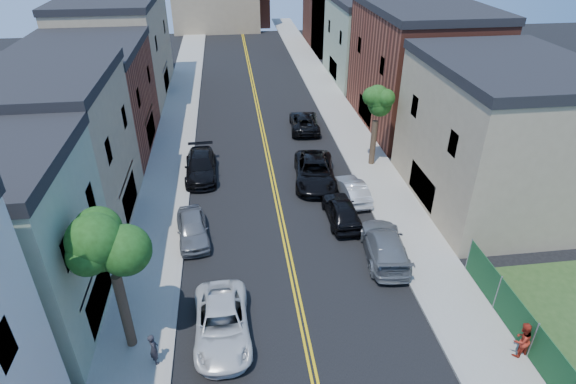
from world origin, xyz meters
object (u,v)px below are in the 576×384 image
object	(u,v)px
black_car_left	(201,166)
pedestrian_left	(154,349)
dark_car_right_far	(304,122)
black_suv_lane	(315,171)
grey_car_left	(192,228)
pedestrian_right	(522,340)
silver_car_right	(353,190)
grey_car_right	(385,245)
white_pickup	(222,323)
black_car_right	(342,210)

from	to	relation	value
black_car_left	pedestrian_left	size ratio (longest dim) A/B	3.48
dark_car_right_far	black_suv_lane	xyz separation A→B (m)	(-0.80, -9.74, 0.11)
grey_car_left	black_suv_lane	distance (m)	10.39
pedestrian_right	silver_car_right	bearing A→B (deg)	-89.58
dark_car_right_far	silver_car_right	bearing A→B (deg)	100.50
pedestrian_right	grey_car_right	bearing A→B (deg)	-79.29
silver_car_right	black_suv_lane	bearing A→B (deg)	-56.28
black_car_left	black_suv_lane	distance (m)	8.48
white_pickup	silver_car_right	size ratio (longest dim) A/B	1.30
black_suv_lane	pedestrian_left	bearing A→B (deg)	-115.93
black_car_left	pedestrian_left	distance (m)	17.12
grey_car_left	silver_car_right	size ratio (longest dim) A/B	1.06
grey_car_right	dark_car_right_far	bearing A→B (deg)	-79.04
grey_car_left	silver_car_right	bearing A→B (deg)	9.81
grey_car_left	dark_car_right_far	xyz separation A→B (m)	(9.30, 15.72, -0.01)
silver_car_right	pedestrian_left	bearing A→B (deg)	40.95
pedestrian_left	grey_car_right	bearing A→B (deg)	-86.02
silver_car_right	white_pickup	bearing A→B (deg)	45.86
grey_car_left	black_suv_lane	xyz separation A→B (m)	(8.50, 5.98, 0.10)
white_pickup	grey_car_left	bearing A→B (deg)	100.81
black_suv_lane	black_car_right	bearing A→B (deg)	-74.46
grey_car_right	white_pickup	bearing A→B (deg)	33.29
dark_car_right_far	black_suv_lane	world-z (taller)	black_suv_lane
black_suv_lane	pedestrian_right	bearing A→B (deg)	-63.12
black_car_left	black_suv_lane	bearing A→B (deg)	-14.74
black_suv_lane	white_pickup	bearing A→B (deg)	-109.39
black_car_left	black_suv_lane	xyz separation A→B (m)	(8.25, -1.99, 0.05)
pedestrian_right	black_car_right	bearing A→B (deg)	-80.48
black_car_right	black_suv_lane	world-z (taller)	black_suv_lane
grey_car_right	pedestrian_right	world-z (taller)	pedestrian_right
white_pickup	pedestrian_right	world-z (taller)	pedestrian_right
white_pickup	pedestrian_left	xyz separation A→B (m)	(-2.89, -1.25, 0.20)
grey_car_left	black_car_right	distance (m)	9.33
grey_car_left	black_suv_lane	world-z (taller)	black_suv_lane
white_pickup	dark_car_right_far	size ratio (longest dim) A/B	1.01
grey_car_left	grey_car_right	bearing A→B (deg)	-23.43
grey_car_right	silver_car_right	bearing A→B (deg)	-81.84
pedestrian_right	pedestrian_left	bearing A→B (deg)	-21.23
pedestrian_left	pedestrian_right	size ratio (longest dim) A/B	0.88
black_car_left	black_car_right	bearing A→B (deg)	-39.75
silver_car_right	pedestrian_right	distance (m)	14.61
silver_car_right	pedestrian_left	world-z (taller)	pedestrian_left
white_pickup	silver_car_right	xyz separation A→B (m)	(8.97, 11.15, -0.07)
grey_car_right	pedestrian_left	size ratio (longest dim) A/B	3.46
black_car_left	dark_car_right_far	xyz separation A→B (m)	(9.05, 7.75, -0.06)
dark_car_right_far	pedestrian_right	size ratio (longest dim) A/B	2.97
pedestrian_right	dark_car_right_far	bearing A→B (deg)	-93.90
black_car_left	pedestrian_right	size ratio (longest dim) A/B	3.07
black_car_right	dark_car_right_far	bearing A→B (deg)	-90.75
white_pickup	black_car_left	size ratio (longest dim) A/B	0.97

